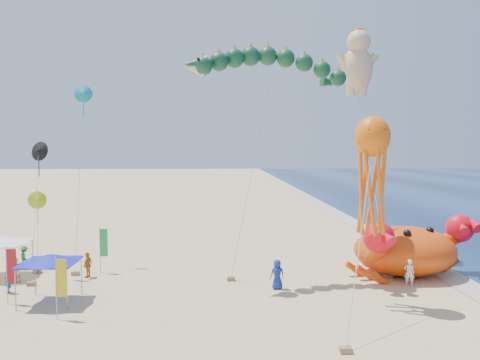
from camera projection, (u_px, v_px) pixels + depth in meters
name	position (u px, v px, depth m)	size (l,w,h in m)	color
ground	(274.00, 289.00, 28.43)	(320.00, 320.00, 0.00)	#D1B784
foam_strip	(467.00, 286.00, 28.99)	(320.00, 320.00, 0.00)	silver
crab_inflatable	(406.00, 249.00, 31.38)	(9.23, 7.93, 4.05)	#DC430B
dragon_kite	(268.00, 70.00, 29.88)	(10.79, 4.35, 14.74)	#103C23
cherub_kite	(358.00, 60.00, 36.48)	(2.37, 7.98, 17.84)	#EBBB8F
octopus_kite	(372.00, 166.00, 25.08)	(4.15, 7.00, 10.25)	orange
canopy_blue	(50.00, 259.00, 25.79)	(3.19, 3.19, 2.71)	gray
canopy_white	(2.00, 240.00, 30.96)	(3.38, 3.38, 2.71)	gray
feather_flags	(34.00, 258.00, 27.66)	(9.26, 8.70, 3.20)	gray
beachgoers	(64.00, 277.00, 27.77)	(26.61, 10.37, 1.89)	white
small_kites	(20.00, 168.00, 30.95)	(7.38, 10.54, 13.21)	black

